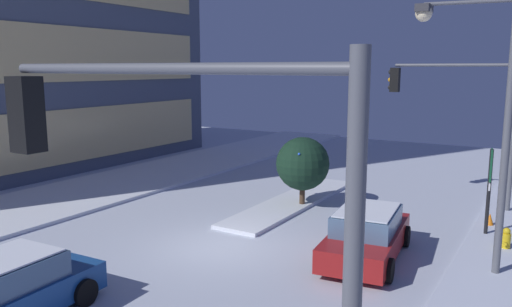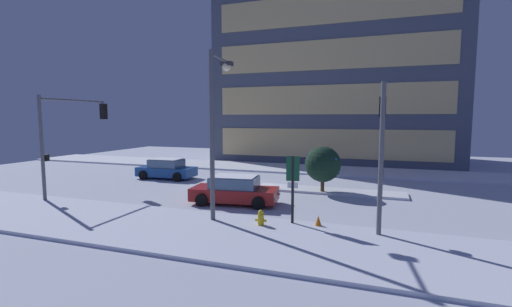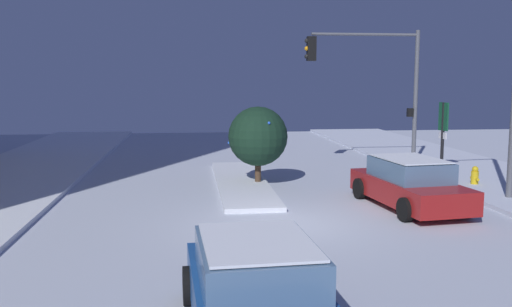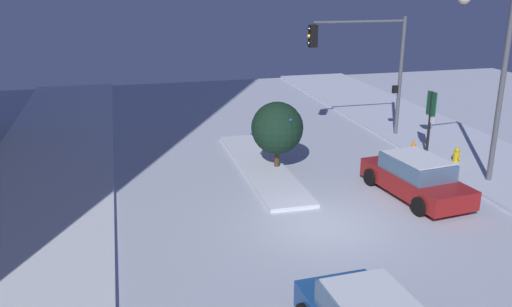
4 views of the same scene
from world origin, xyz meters
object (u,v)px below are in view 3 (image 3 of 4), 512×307
(construction_cone, at_px, (428,170))
(fire_hydrant, at_px, (475,177))
(street_lamp_arched, at_px, (499,46))
(decorated_tree_median, at_px, (258,136))
(traffic_light_corner_near_right, at_px, (373,73))
(parking_info_sign, at_px, (443,131))
(car_near, at_px, (409,184))
(car_far, at_px, (257,292))

(construction_cone, bearing_deg, fire_hydrant, -162.40)
(street_lamp_arched, height_order, decorated_tree_median, street_lamp_arched)
(traffic_light_corner_near_right, bearing_deg, street_lamp_arched, 102.88)
(parking_info_sign, bearing_deg, car_near, 45.83)
(car_far, relative_size, parking_info_sign, 1.49)
(fire_hydrant, relative_size, parking_info_sign, 0.26)
(street_lamp_arched, distance_m, decorated_tree_median, 8.32)
(car_far, xyz_separation_m, street_lamp_arched, (8.20, -8.29, 4.09))
(construction_cone, bearing_deg, parking_info_sign, -179.46)
(car_near, xyz_separation_m, car_far, (-7.85, 5.51, -0.00))
(car_far, height_order, construction_cone, car_far)
(fire_hydrant, distance_m, decorated_tree_median, 7.80)
(fire_hydrant, height_order, decorated_tree_median, decorated_tree_median)
(car_near, height_order, decorated_tree_median, decorated_tree_median)
(parking_info_sign, height_order, construction_cone, parking_info_sign)
(traffic_light_corner_near_right, bearing_deg, fire_hydrant, 116.50)
(car_near, height_order, construction_cone, car_near)
(car_near, xyz_separation_m, traffic_light_corner_near_right, (7.24, -1.20, 3.35))
(car_near, bearing_deg, construction_cone, -36.26)
(fire_hydrant, height_order, parking_info_sign, parking_info_sign)
(car_far, height_order, traffic_light_corner_near_right, traffic_light_corner_near_right)
(car_far, xyz_separation_m, parking_info_sign, (11.66, -8.30, 1.19))
(fire_hydrant, bearing_deg, car_near, 127.15)
(construction_cone, bearing_deg, street_lamp_arched, 179.97)
(car_far, xyz_separation_m, fire_hydrant, (10.49, -9.00, -0.34))
(traffic_light_corner_near_right, height_order, construction_cone, traffic_light_corner_near_right)
(traffic_light_corner_near_right, bearing_deg, car_near, 80.58)
(traffic_light_corner_near_right, height_order, street_lamp_arched, street_lamp_arched)
(fire_hydrant, bearing_deg, construction_cone, 17.60)
(car_near, distance_m, decorated_tree_median, 5.80)
(car_far, bearing_deg, traffic_light_corner_near_right, 153.25)
(street_lamp_arched, bearing_deg, car_far, 37.62)
(street_lamp_arched, bearing_deg, parking_info_sign, -97.27)
(car_near, bearing_deg, car_far, 138.25)
(car_near, height_order, street_lamp_arched, street_lamp_arched)
(car_near, xyz_separation_m, fire_hydrant, (2.65, -3.49, -0.34))
(construction_cone, bearing_deg, traffic_light_corner_near_right, 33.92)
(traffic_light_corner_near_right, bearing_deg, decorated_tree_median, 31.60)
(fire_hydrant, bearing_deg, parking_info_sign, 31.17)
(traffic_light_corner_near_right, relative_size, parking_info_sign, 1.98)
(street_lamp_arched, distance_m, construction_cone, 6.42)
(car_far, bearing_deg, car_near, 142.16)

